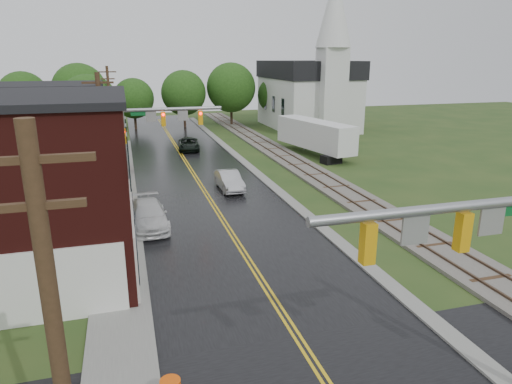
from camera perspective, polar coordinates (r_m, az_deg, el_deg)
name	(u,v)px	position (r m, az deg, el deg)	size (l,w,h in m)	color
main_road	(197,179)	(38.74, -7.43, 1.63)	(10.00, 90.00, 0.02)	black
curb_right	(244,162)	(44.55, -1.54, 3.72)	(0.80, 70.00, 0.12)	gray
sidewalk_left	(120,202)	(33.55, -16.60, -1.26)	(2.40, 50.00, 0.12)	gray
yellow_house	(43,159)	(34.19, -25.11, 3.73)	(8.00, 7.00, 6.40)	tan
darkred_building	(73,149)	(43.00, -21.93, 5.06)	(7.00, 6.00, 4.40)	#3F0F0C
church	(311,87)	(66.04, 6.83, 12.88)	(10.40, 18.40, 20.00)	silver
railroad	(288,159)	(45.86, 4.04, 4.19)	(3.20, 80.00, 0.30)	#59544C
traffic_signal_near	(484,248)	(13.61, 26.61, -6.23)	(7.34, 0.30, 7.20)	gray
traffic_signal_far	(153,127)	(34.47, -12.71, 7.98)	(7.34, 0.43, 7.20)	gray
utility_pole_a	(61,375)	(8.82, -23.19, -20.31)	(1.80, 0.28, 9.00)	#382616
utility_pole_b	(104,144)	(29.55, -18.51, 5.68)	(1.80, 0.28, 9.00)	#382616
utility_pole_c	(110,108)	(51.35, -17.74, 9.99)	(1.80, 0.28, 9.00)	#382616
tree_left_c	(31,117)	(48.01, -26.31, 8.43)	(6.00, 6.00, 7.65)	black
tree_left_e	(91,106)	(53.32, -19.94, 10.11)	(6.40, 6.40, 8.16)	black
suv_dark	(189,144)	(50.85, -8.40, 5.90)	(2.20, 4.76, 1.32)	black
sedan_silver	(229,181)	(35.14, -3.38, 1.42)	(1.52, 4.37, 1.44)	#B1B1B6
pickup_white	(149,215)	(28.07, -13.27, -2.85)	(2.09, 5.15, 1.49)	silver
semi_trailer	(315,135)	(47.96, 7.39, 7.12)	(4.56, 11.38, 3.58)	black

